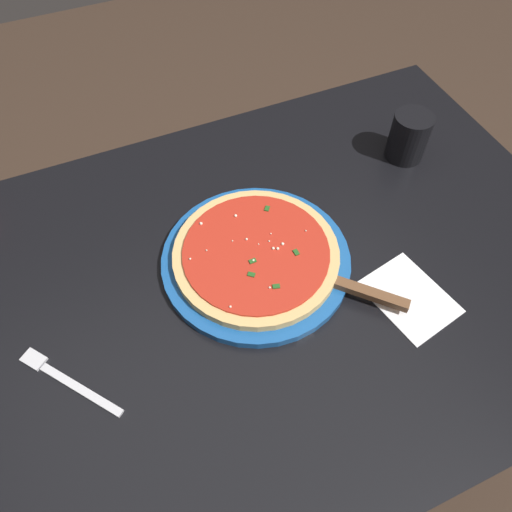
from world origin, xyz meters
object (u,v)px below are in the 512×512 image
Objects in this scene: serving_plate at (256,260)px; pizza_server at (345,286)px; pizza at (256,254)px; fork at (66,380)px; napkin_folded_right at (409,297)px; cup_tall_drink at (409,136)px.

serving_plate is 1.74× the size of pizza_server.
pizza is 1.81× the size of fork.
serving_plate is at bearing -46.03° from pizza_server.
napkin_folded_right is 0.92× the size of fork.
serving_plate is 3.34× the size of cup_tall_drink.
fork is (0.56, -0.08, 0.00)m from napkin_folded_right.
pizza_server is at bearing 176.13° from fork.
pizza is at bearing -46.03° from pizza_server.
fork is (0.74, 0.21, -0.05)m from cup_tall_drink.
fork is at bearing 13.59° from pizza.
pizza_server is 0.11m from napkin_folded_right.
pizza_server is at bearing -28.72° from napkin_folded_right.
napkin_folded_right is at bearing 140.98° from serving_plate.
cup_tall_drink is at bearing -121.62° from napkin_folded_right.
serving_plate reaches higher than napkin_folded_right.
cup_tall_drink is (-0.39, -0.13, 0.04)m from serving_plate.
cup_tall_drink reaches higher than pizza.
serving_plate is at bearing 18.25° from cup_tall_drink.
cup_tall_drink reaches higher than pizza_server.
napkin_folded_right is (-0.21, 0.17, -0.02)m from pizza.
napkin_folded_right is (0.18, 0.30, -0.05)m from cup_tall_drink.
serving_plate is 0.16m from pizza_server.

